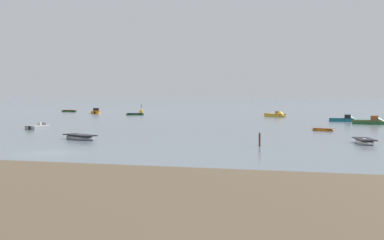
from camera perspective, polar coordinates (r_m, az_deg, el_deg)
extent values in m
plane|color=slate|center=(46.88, -14.16, -3.30)|extent=(800.00, 800.00, 0.00)
cube|color=orange|center=(128.67, -9.74, 0.73)|extent=(3.00, 4.42, 0.80)
cone|color=orange|center=(130.79, -9.64, 0.77)|extent=(1.95, 1.75, 1.61)
cube|color=black|center=(128.70, -9.74, 0.87)|extent=(3.06, 4.52, 0.09)
cube|color=black|center=(129.61, -9.70, 1.06)|extent=(1.53, 1.36, 0.62)
cube|color=#384751|center=(130.10, -9.68, 1.09)|extent=(1.22, 0.63, 0.50)
cube|color=black|center=(126.68, -9.83, 0.75)|extent=(0.39, 0.35, 0.57)
ellipsoid|color=#23602D|center=(140.85, -12.34, 0.87)|extent=(4.39, 1.84, 0.68)
cube|color=brown|center=(140.84, -12.34, 0.99)|extent=(4.05, 1.78, 0.09)
cube|color=brown|center=(140.84, -12.34, 0.95)|extent=(0.39, 1.34, 0.07)
ellipsoid|color=#23602D|center=(119.71, -5.79, 0.57)|extent=(4.11, 2.66, 0.61)
cube|color=#33383F|center=(119.70, -5.79, 0.69)|extent=(3.81, 2.52, 0.08)
cube|color=#33383F|center=(119.70, -5.79, 0.65)|extent=(0.67, 1.20, 0.06)
ellipsoid|color=white|center=(56.39, 17.06, -2.15)|extent=(2.47, 4.53, 0.68)
cube|color=black|center=(56.36, 17.07, -1.85)|extent=(2.36, 4.19, 0.09)
cube|color=black|center=(56.37, 17.07, -1.96)|extent=(1.35, 0.59, 0.07)
cube|color=#23602D|center=(90.29, 17.38, -0.26)|extent=(4.61, 2.56, 0.86)
cone|color=#23602D|center=(89.96, 18.81, -0.29)|extent=(1.65, 1.93, 1.72)
cube|color=brown|center=(90.27, 17.41, -0.06)|extent=(4.71, 2.61, 0.10)
cube|color=brown|center=(90.10, 18.04, 0.21)|extent=(1.27, 1.52, 0.67)
cube|color=#384751|center=(90.02, 18.37, 0.23)|extent=(0.47, 1.32, 0.53)
cube|color=black|center=(90.64, 16.05, -0.15)|extent=(0.32, 0.38, 0.61)
ellipsoid|color=gray|center=(59.79, -11.30, -1.79)|extent=(4.71, 3.46, 0.71)
cube|color=black|center=(59.77, -11.31, -1.50)|extent=(4.37, 3.27, 0.09)
cube|color=black|center=(59.78, -11.30, -1.60)|extent=(0.90, 1.36, 0.07)
cube|color=#197084|center=(96.75, 14.92, -0.03)|extent=(3.98, 1.87, 0.76)
cone|color=#197084|center=(96.87, 16.12, -0.05)|extent=(1.31, 1.61, 1.53)
cube|color=black|center=(96.74, 14.95, 0.13)|extent=(4.07, 1.91, 0.08)
cube|color=black|center=(96.77, 15.48, 0.36)|extent=(1.01, 1.27, 0.59)
cube|color=#384751|center=(96.80, 15.75, 0.38)|extent=(0.29, 1.17, 0.47)
cube|color=black|center=(96.68, 13.80, 0.05)|extent=(0.26, 0.32, 0.54)
cube|color=gold|center=(112.19, 8.39, 0.44)|extent=(4.49, 4.30, 0.86)
cone|color=gold|center=(110.45, 9.16, 0.39)|extent=(2.18, 2.21, 1.73)
cube|color=brown|center=(112.14, 8.40, 0.60)|extent=(4.59, 4.39, 0.10)
cube|color=brown|center=(111.65, 8.61, 0.77)|extent=(0.67, 0.69, 0.48)
cube|color=black|center=(113.83, 7.69, 0.54)|extent=(0.43, 0.44, 0.61)
cube|color=gray|center=(77.43, -15.41, -0.77)|extent=(1.57, 3.55, 0.69)
cone|color=gray|center=(78.96, -14.68, -0.69)|extent=(1.42, 1.14, 1.38)
cube|color=silver|center=(77.45, -15.39, -0.57)|extent=(1.60, 3.63, 0.08)
cube|color=silver|center=(77.85, -15.20, -0.35)|extent=(0.47, 0.32, 0.38)
cube|color=black|center=(76.01, -16.12, -0.77)|extent=(0.28, 0.22, 0.49)
ellipsoid|color=orange|center=(73.35, 13.13, -0.99)|extent=(3.09, 1.99, 0.46)
cube|color=brown|center=(73.33, 13.13, -0.84)|extent=(2.87, 1.88, 0.06)
cube|color=brown|center=(73.34, 13.13, -0.89)|extent=(0.50, 0.91, 0.05)
cylinder|color=gold|center=(127.83, -5.16, 0.74)|extent=(0.90, 0.90, 0.70)
cone|color=gold|center=(127.81, -5.16, 1.05)|extent=(0.72, 0.72, 0.70)
cylinder|color=black|center=(127.79, -5.16, 1.41)|extent=(0.10, 0.10, 0.90)
cylinder|color=#513323|center=(51.72, 6.86, -2.02)|extent=(0.18, 0.18, 1.43)
cylinder|color=silver|center=(51.67, 6.87, -1.29)|extent=(0.22, 0.22, 0.08)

